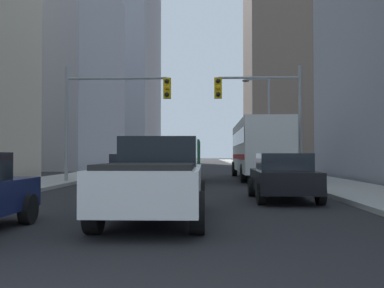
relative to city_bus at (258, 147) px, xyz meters
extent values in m
cube|color=#9E9E99|center=(-11.45, 25.96, -1.85)|extent=(3.45, 160.00, 0.15)
cube|color=#9E9E99|center=(2.72, 25.96, -1.85)|extent=(3.45, 160.00, 0.15)
cube|color=silver|center=(0.00, -0.01, 0.02)|extent=(2.64, 11.53, 2.90)
cube|color=black|center=(-1.26, -0.01, 0.54)|extent=(0.15, 10.58, 0.80)
cube|color=red|center=(-1.26, -0.01, -0.56)|extent=(0.15, 10.58, 0.28)
cylinder|color=black|center=(-1.17, 4.02, -1.43)|extent=(0.32, 1.00, 1.00)
cylinder|color=black|center=(1.18, 4.02, -1.43)|extent=(0.32, 1.00, 1.00)
cylinder|color=black|center=(-1.17, -3.23, -1.43)|extent=(0.32, 1.00, 1.00)
cylinder|color=black|center=(1.18, -3.23, -1.43)|extent=(0.32, 1.00, 1.00)
cube|color=white|center=(-4.33, -16.84, -1.13)|extent=(2.02, 5.41, 0.80)
cube|color=black|center=(-4.33, -15.86, -0.38)|extent=(1.81, 1.81, 0.70)
cube|color=black|center=(-4.33, -18.19, -0.68)|extent=(1.77, 2.38, 0.10)
cylinder|color=black|center=(-5.29, -15.11, -1.53)|extent=(0.28, 0.80, 0.80)
cylinder|color=black|center=(-3.37, -15.11, -1.53)|extent=(0.28, 0.80, 0.80)
cylinder|color=black|center=(-5.29, -18.56, -1.53)|extent=(0.28, 0.80, 0.80)
cylinder|color=black|center=(-3.37, -18.56, -1.53)|extent=(0.28, 0.80, 0.80)
cube|color=#195938|center=(-4.51, -1.87, -0.62)|extent=(2.00, 5.20, 1.90)
cube|color=black|center=(-4.51, 0.74, -0.20)|extent=(1.76, 0.02, 0.60)
cylinder|color=black|center=(-5.47, -0.21, -1.57)|extent=(0.24, 0.72, 0.72)
cylinder|color=black|center=(-3.55, -0.21, -1.57)|extent=(0.24, 0.72, 0.72)
cylinder|color=black|center=(-5.47, -3.53, -1.57)|extent=(0.24, 0.72, 0.72)
cylinder|color=black|center=(-3.55, -3.53, -1.57)|extent=(0.24, 0.72, 0.72)
cylinder|color=black|center=(-6.98, -17.46, -1.61)|extent=(0.22, 0.64, 0.64)
cube|color=black|center=(-0.71, -12.35, -1.28)|extent=(1.92, 4.25, 0.65)
cube|color=black|center=(-0.71, -12.50, -0.68)|extent=(1.64, 1.95, 0.55)
cylinder|color=black|center=(-1.58, -11.01, -1.61)|extent=(0.22, 0.64, 0.64)
cylinder|color=black|center=(0.15, -11.01, -1.61)|extent=(0.22, 0.64, 0.64)
cylinder|color=black|center=(-1.58, -13.69, -1.61)|extent=(0.22, 0.64, 0.64)
cylinder|color=black|center=(0.15, -13.69, -1.61)|extent=(0.22, 0.64, 0.64)
cube|color=maroon|center=(-7.90, -0.77, -1.28)|extent=(1.95, 4.26, 0.65)
cube|color=black|center=(-7.90, -0.92, -0.68)|extent=(1.65, 1.95, 0.55)
cylinder|color=black|center=(-8.76, 0.58, -1.61)|extent=(0.22, 0.64, 0.64)
cylinder|color=black|center=(-7.03, 0.58, -1.61)|extent=(0.22, 0.64, 0.64)
cylinder|color=black|center=(-8.76, -2.11, -1.61)|extent=(0.22, 0.64, 0.64)
cylinder|color=black|center=(-7.03, -2.11, -1.61)|extent=(0.22, 0.64, 0.64)
cylinder|color=gray|center=(-10.33, -4.29, 1.07)|extent=(0.18, 0.18, 6.00)
cylinder|color=gray|center=(-7.74, -4.29, 3.47)|extent=(5.18, 0.12, 0.12)
cube|color=gold|center=(-5.15, -4.29, 2.95)|extent=(0.38, 0.30, 1.05)
sphere|color=black|center=(-5.15, -4.46, 3.29)|extent=(0.24, 0.24, 0.24)
sphere|color=#F9A514|center=(-5.15, -4.46, 2.95)|extent=(0.24, 0.24, 0.24)
sphere|color=black|center=(-5.15, -4.46, 2.61)|extent=(0.24, 0.24, 0.24)
cylinder|color=gray|center=(1.60, -4.29, 1.07)|extent=(0.18, 0.18, 6.00)
cylinder|color=gray|center=(-0.48, -4.29, 3.47)|extent=(4.15, 0.12, 0.12)
cube|color=gold|center=(-2.55, -4.29, 2.95)|extent=(0.38, 0.30, 1.05)
sphere|color=black|center=(-2.55, -4.46, 3.29)|extent=(0.24, 0.24, 0.24)
sphere|color=#F9A514|center=(-2.55, -4.46, 2.95)|extent=(0.24, 0.24, 0.24)
sphere|color=black|center=(-2.55, -4.46, 2.61)|extent=(0.24, 0.24, 0.24)
cylinder|color=gray|center=(1.70, 7.33, 1.82)|extent=(0.16, 0.16, 7.50)
cylinder|color=gray|center=(0.82, 7.33, 5.37)|extent=(1.76, 0.10, 0.10)
ellipsoid|color=#4C4C51|center=(-0.06, 7.33, 5.27)|extent=(0.56, 0.32, 0.20)
cube|color=#93939E|center=(-21.36, 22.72, 9.06)|extent=(14.13, 22.39, 21.97)
cube|color=#93939E|center=(-26.41, 66.69, 30.25)|extent=(24.82, 29.04, 64.35)
cube|color=#66564C|center=(15.66, 62.74, 26.28)|extent=(20.56, 18.66, 56.42)
camera|label=1|loc=(-3.23, -26.74, -0.46)|focal=41.38mm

